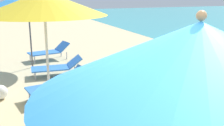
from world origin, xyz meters
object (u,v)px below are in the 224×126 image
lounger_farthest_shoreside (50,51)px  lounger_second_shoreside (60,84)px  lounger_farthest_inland (58,66)px  umbrella_nearest (198,60)px  umbrella_second (44,3)px  lounger_second_inland (123,124)px  beach_ball (0,92)px

lounger_farthest_shoreside → lounger_second_shoreside: bearing=73.7°
lounger_farthest_inland → umbrella_nearest: bearing=90.7°
lounger_farthest_shoreside → umbrella_second: bearing=70.4°
lounger_second_shoreside → lounger_second_inland: 2.45m
umbrella_nearest → umbrella_second: bearing=94.1°
lounger_second_shoreside → beach_ball: bearing=-27.7°
lounger_farthest_inland → beach_ball: lounger_farthest_inland is taller
beach_ball → lounger_second_shoreside: bearing=-17.5°
umbrella_nearest → umbrella_second: size_ratio=0.93×
lounger_second_inland → beach_ball: bearing=-62.4°
lounger_second_inland → lounger_farthest_shoreside: size_ratio=1.03×
umbrella_nearest → lounger_farthest_inland: bearing=86.6°
umbrella_second → lounger_farthest_shoreside: size_ratio=1.64×
umbrella_nearest → umbrella_second: (-0.29, 4.04, 0.17)m
lounger_second_shoreside → lounger_second_inland: lounger_second_shoreside is taller
umbrella_nearest → lounger_farthest_inland: (0.42, 7.07, -1.86)m
lounger_farthest_shoreside → beach_ball: size_ratio=4.46×
lounger_farthest_shoreside → umbrella_nearest: bearing=76.0°
lounger_second_inland → lounger_farthest_shoreside: (-0.24, 6.47, 0.04)m
umbrella_nearest → lounger_farthest_shoreside: size_ratio=1.53×
umbrella_nearest → lounger_second_shoreside: 5.47m
lounger_second_inland → lounger_farthest_shoreside: 6.47m
umbrella_second → beach_ball: size_ratio=7.30×
umbrella_second → lounger_farthest_inland: size_ratio=1.67×
lounger_second_shoreside → lounger_farthest_shoreside: 4.12m
umbrella_nearest → lounger_second_shoreside: size_ratio=1.57×
lounger_second_shoreside → lounger_farthest_inland: (0.29, 1.90, -0.06)m
umbrella_nearest → lounger_second_shoreside: bearing=88.6°
lounger_farthest_shoreside → lounger_farthest_inland: (-0.11, -2.20, -0.05)m
umbrella_second → beach_ball: 2.82m
lounger_second_inland → lounger_farthest_inland: 4.28m
lounger_second_shoreside → beach_ball: lounger_second_shoreside is taller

